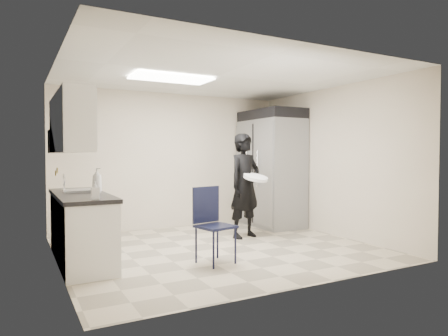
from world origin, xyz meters
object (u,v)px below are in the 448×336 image
commercial_fridge (271,173)px  man_tuxedo (245,186)px  lower_counter (81,229)px  folding_chair (216,227)px

commercial_fridge → man_tuxedo: bearing=-144.6°
lower_counter → folding_chair: bearing=-30.5°
lower_counter → man_tuxedo: 2.77m
commercial_fridge → man_tuxedo: size_ratio=1.18×
man_tuxedo → commercial_fridge: bearing=20.9°
folding_chair → commercial_fridge: bearing=29.0°
commercial_fridge → lower_counter: bearing=-164.1°
lower_counter → man_tuxedo: bearing=6.7°
lower_counter → man_tuxedo: size_ratio=1.07×
commercial_fridge → folding_chair: (-2.24, -1.98, -0.57)m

